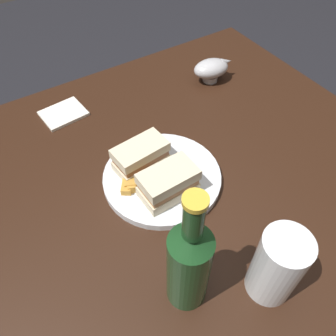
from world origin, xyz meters
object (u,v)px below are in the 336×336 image
object	(u,v)px
napkin	(63,113)
sandwich_half_left	(141,156)
gravy_boat	(212,69)
cider_bottle	(189,264)
sandwich_half_right	(168,183)
plate	(162,177)
pint_glass	(275,269)

from	to	relation	value
napkin	sandwich_half_left	bearing A→B (deg)	-74.03
gravy_boat	cider_bottle	bearing A→B (deg)	-130.74
sandwich_half_right	napkin	xyz separation A→B (m)	(-0.09, 0.38, -0.05)
napkin	cider_bottle	bearing A→B (deg)	-89.13
plate	gravy_boat	bearing A→B (deg)	37.34
sandwich_half_left	pint_glass	bearing A→B (deg)	-80.95
gravy_boat	cider_bottle	size ratio (longest dim) A/B	0.44
napkin	pint_glass	bearing A→B (deg)	-77.84
sandwich_half_right	cider_bottle	distance (m)	0.22
sandwich_half_right	cider_bottle	bearing A→B (deg)	-113.45
cider_bottle	napkin	distance (m)	0.58
gravy_boat	sandwich_half_left	bearing A→B (deg)	-150.24
gravy_boat	cider_bottle	xyz separation A→B (m)	(-0.42, -0.49, 0.07)
sandwich_half_left	gravy_boat	xyz separation A→B (m)	(0.35, 0.20, -0.01)
sandwich_half_left	gravy_boat	size ratio (longest dim) A/B	1.01
sandwich_half_left	pint_glass	distance (m)	0.36
gravy_boat	plate	bearing A→B (deg)	-142.66
sandwich_half_right	napkin	bearing A→B (deg)	103.40
pint_glass	gravy_boat	xyz separation A→B (m)	(0.29, 0.55, -0.03)
gravy_boat	pint_glass	bearing A→B (deg)	-117.57
plate	napkin	world-z (taller)	plate
gravy_boat	sandwich_half_right	bearing A→B (deg)	-138.62
pint_glass	napkin	bearing A→B (deg)	102.16
pint_glass	napkin	world-z (taller)	pint_glass
plate	pint_glass	distance (m)	0.32
sandwich_half_right	gravy_boat	world-z (taller)	sandwich_half_right
sandwich_half_right	napkin	size ratio (longest dim) A/B	1.09
sandwich_half_left	sandwich_half_right	distance (m)	0.10
sandwich_half_left	napkin	bearing A→B (deg)	105.97
sandwich_half_left	pint_glass	size ratio (longest dim) A/B	0.81
cider_bottle	pint_glass	bearing A→B (deg)	-27.87
sandwich_half_right	pint_glass	size ratio (longest dim) A/B	0.77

